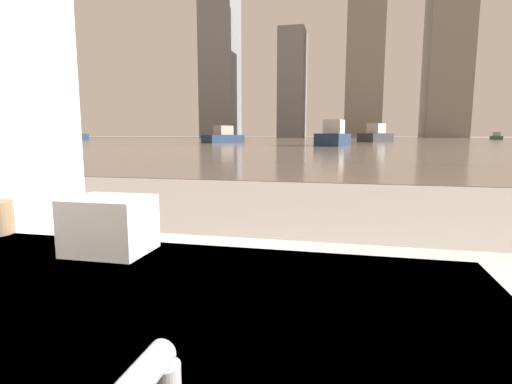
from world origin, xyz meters
name	(u,v)px	position (x,y,z in m)	size (l,w,h in m)	color
towel_stack	(110,225)	(-0.22, 0.77, 0.61)	(0.22, 0.18, 0.16)	white
harbor_water	(343,140)	(0.00, 62.00, 0.01)	(180.00, 110.00, 0.01)	gray
harbor_boat_0	(73,135)	(-41.05, 54.62, 0.73)	(2.08, 5.52, 2.04)	navy
harbor_boat_1	(224,137)	(-11.69, 38.74, 0.62)	(3.59, 4.78, 1.72)	navy
harbor_boat_2	(334,137)	(-0.52, 31.31, 0.70)	(2.68, 5.46, 1.96)	navy
harbor_boat_3	(376,135)	(3.74, 47.71, 0.74)	(4.33, 5.80, 2.09)	#2D2D33
harbor_boat_4	(496,137)	(24.67, 73.44, 0.45)	(1.36, 3.41, 1.25)	#335647
skyline_tower_0	(220,1)	(-37.08, 118.00, 39.61)	(9.79, 12.22, 79.23)	slate
skyline_tower_1	(292,85)	(-15.31, 118.00, 15.13)	(7.23, 11.31, 30.26)	slate
skyline_tower_2	(365,46)	(4.59, 118.00, 24.94)	(9.83, 13.46, 49.88)	gray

